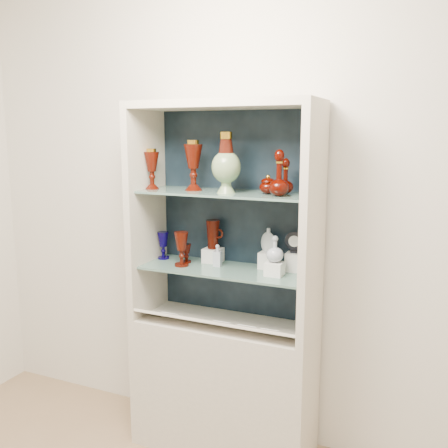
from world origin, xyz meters
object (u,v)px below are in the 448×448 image
at_px(cobalt_goblet, 163,245).
at_px(cameo_medallion, 294,242).
at_px(ruby_goblet_tall, 181,249).
at_px(enamel_urn, 226,163).
at_px(lidded_bowl, 268,184).
at_px(ruby_decanter_b, 286,175).
at_px(clear_round_decanter, 275,250).
at_px(clear_square_bottle, 218,255).
at_px(ruby_decanter_a, 279,170).
at_px(pedestal_lamp_right, 193,165).
at_px(ruby_goblet_small, 186,253).
at_px(pedestal_lamp_left, 152,169).
at_px(flat_flask, 268,240).
at_px(ruby_pitcher, 213,234).

height_order(cobalt_goblet, cameo_medallion, cameo_medallion).
bearing_deg(cameo_medallion, ruby_goblet_tall, -172.97).
bearing_deg(enamel_urn, lidded_bowl, 11.95).
relative_size(ruby_decanter_b, clear_round_decanter, 1.44).
bearing_deg(lidded_bowl, clear_square_bottle, 174.90).
xyz_separation_m(cobalt_goblet, ruby_goblet_tall, (0.18, -0.10, 0.02)).
xyz_separation_m(ruby_decanter_b, lidded_bowl, (-0.08, -0.05, -0.05)).
xyz_separation_m(ruby_decanter_a, cameo_medallion, (0.04, 0.17, -0.39)).
height_order(pedestal_lamp_right, ruby_decanter_b, pedestal_lamp_right).
distance_m(enamel_urn, clear_round_decanter, 0.51).
distance_m(ruby_goblet_tall, ruby_goblet_small, 0.08).
xyz_separation_m(ruby_decanter_a, lidded_bowl, (-0.08, 0.07, -0.08)).
xyz_separation_m(pedestal_lamp_right, cameo_medallion, (0.54, 0.10, -0.40)).
bearing_deg(pedestal_lamp_right, clear_round_decanter, -2.17).
bearing_deg(ruby_goblet_small, cameo_medallion, 7.25).
bearing_deg(cobalt_goblet, pedestal_lamp_left, -94.72).
bearing_deg(pedestal_lamp_left, flat_flask, 12.27).
bearing_deg(ruby_decanter_a, cameo_medallion, 76.70).
xyz_separation_m(ruby_decanter_b, cobalt_goblet, (-0.73, 0.00, -0.44)).
xyz_separation_m(ruby_decanter_b, clear_round_decanter, (-0.03, -0.07, -0.38)).
bearing_deg(cameo_medallion, ruby_pitcher, 173.34).
bearing_deg(ruby_pitcher, ruby_decanter_a, -15.21).
relative_size(ruby_decanter_b, ruby_goblet_small, 1.76).
distance_m(pedestal_lamp_left, clear_square_bottle, 0.60).
bearing_deg(pedestal_lamp_right, lidded_bowl, 0.27).
relative_size(enamel_urn, cobalt_goblet, 1.96).
bearing_deg(ruby_pitcher, ruby_decanter_b, -1.31).
height_order(ruby_decanter_a, clear_square_bottle, ruby_decanter_a).
distance_m(cobalt_goblet, flat_flask, 0.64).
relative_size(ruby_decanter_a, clear_square_bottle, 2.08).
height_order(ruby_pitcher, cameo_medallion, ruby_pitcher).
xyz_separation_m(ruby_goblet_tall, clear_square_bottle, (0.18, 0.08, -0.03)).
bearing_deg(ruby_goblet_tall, ruby_goblet_small, 96.29).
bearing_deg(ruby_decanter_a, clear_square_bottle, 166.04).
relative_size(ruby_decanter_a, ruby_goblet_small, 2.35).
bearing_deg(ruby_goblet_small, ruby_decanter_a, -8.91).
distance_m(ruby_decanter_b, clear_square_bottle, 0.59).
distance_m(ruby_decanter_a, ruby_goblet_small, 0.76).
distance_m(pedestal_lamp_right, ruby_decanter_a, 0.51).
bearing_deg(flat_flask, ruby_goblet_tall, -142.57).
relative_size(enamel_urn, clear_square_bottle, 2.54).
xyz_separation_m(ruby_decanter_a, ruby_goblet_tall, (-0.56, 0.02, -0.45)).
height_order(ruby_goblet_tall, cameo_medallion, cameo_medallion).
distance_m(enamel_urn, ruby_pitcher, 0.46).
bearing_deg(pedestal_lamp_left, lidded_bowl, 3.55).
relative_size(ruby_decanter_a, ruby_pitcher, 1.57).
xyz_separation_m(pedestal_lamp_right, lidded_bowl, (0.42, 0.00, -0.08)).
bearing_deg(enamel_urn, pedestal_lamp_right, 168.49).
height_order(ruby_decanter_b, ruby_goblet_small, ruby_decanter_b).
bearing_deg(enamel_urn, ruby_goblet_small, 166.24).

